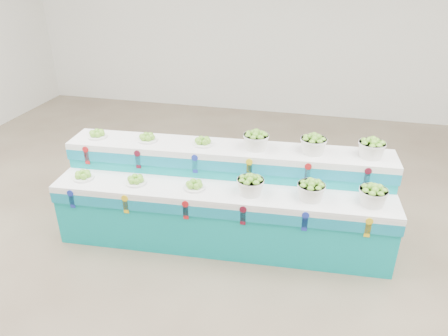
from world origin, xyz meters
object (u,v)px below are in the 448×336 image
at_px(plate_upper_mid, 147,137).
at_px(basket_upper_right, 372,148).
at_px(display_stand, 224,197).
at_px(basket_lower_left, 250,185).

relative_size(plate_upper_mid, basket_upper_right, 0.82).
height_order(display_stand, basket_upper_right, basket_upper_right).
bearing_deg(display_stand, basket_upper_right, 8.43).
bearing_deg(plate_upper_mid, basket_lower_left, -16.47).
relative_size(display_stand, plate_upper_mid, 15.85).
height_order(display_stand, basket_lower_left, display_stand).
bearing_deg(display_stand, plate_upper_mid, 166.30).
bearing_deg(basket_upper_right, display_stand, -168.04).
xyz_separation_m(display_stand, basket_lower_left, (0.32, -0.20, 0.31)).
bearing_deg(basket_upper_right, plate_upper_mid, -176.47).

